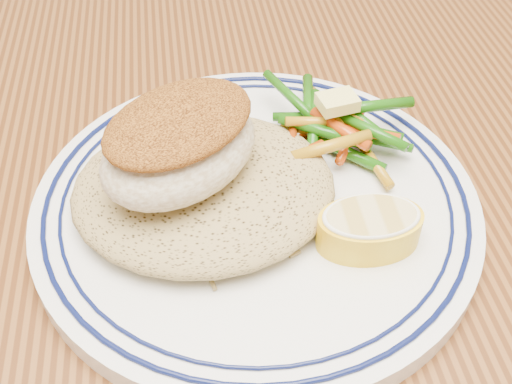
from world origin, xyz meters
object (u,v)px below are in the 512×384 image
object	(u,v)px
dining_table	(237,276)
vegetable_pile	(335,128)
plate	(256,204)
lemon_wedge	(369,227)
rice_pilaf	(204,184)
fish_fillet	(180,144)

from	to	relation	value
dining_table	vegetable_pile	world-z (taller)	vegetable_pile
plate	lemon_wedge	world-z (taller)	lemon_wedge
rice_pilaf	plate	bearing A→B (deg)	-2.33
vegetable_pile	lemon_wedge	distance (m)	0.09
vegetable_pile	lemon_wedge	bearing A→B (deg)	-90.50
vegetable_pile	lemon_wedge	size ratio (longest dim) A/B	1.94
lemon_wedge	plate	bearing A→B (deg)	142.19
fish_fillet	plate	bearing A→B (deg)	0.23
vegetable_pile	fish_fillet	bearing A→B (deg)	-156.76
vegetable_pile	rice_pilaf	bearing A→B (deg)	-154.88
fish_fillet	vegetable_pile	world-z (taller)	fish_fillet
dining_table	rice_pilaf	size ratio (longest dim) A/B	9.74
plate	vegetable_pile	size ratio (longest dim) A/B	2.36
fish_fillet	vegetable_pile	size ratio (longest dim) A/B	1.04
rice_pilaf	lemon_wedge	world-z (taller)	rice_pilaf
fish_fillet	lemon_wedge	xyz separation A→B (m)	(0.10, -0.04, -0.03)
rice_pilaf	vegetable_pile	xyz separation A→B (m)	(0.09, 0.04, -0.00)
dining_table	lemon_wedge	xyz separation A→B (m)	(0.07, -0.07, 0.12)
rice_pilaf	lemon_wedge	size ratio (longest dim) A/B	2.63
lemon_wedge	vegetable_pile	bearing A→B (deg)	89.50
dining_table	lemon_wedge	size ratio (longest dim) A/B	25.62
fish_fillet	lemon_wedge	world-z (taller)	fish_fillet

